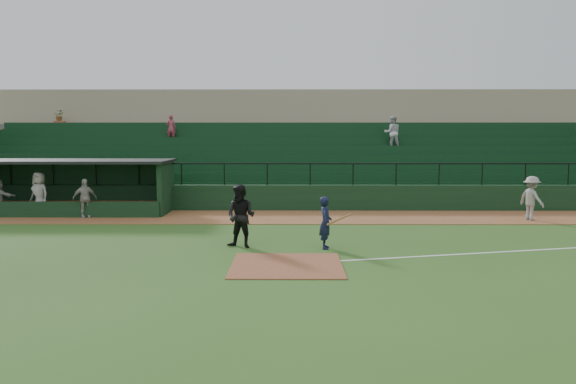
{
  "coord_description": "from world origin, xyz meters",
  "views": [
    {
      "loc": [
        0.13,
        -15.95,
        3.53
      ],
      "look_at": [
        0.0,
        5.0,
        1.4
      ],
      "focal_mm": 35.14,
      "sensor_mm": 36.0,
      "label": 1
    }
  ],
  "objects": [
    {
      "name": "home_plate_dirt",
      "position": [
        0.0,
        -1.0,
        0.01
      ],
      "size": [
        3.0,
        3.0,
        0.03
      ],
      "primitive_type": "cube",
      "color": "brown",
      "rests_on": "ground"
    },
    {
      "name": "stadium_structure",
      "position": [
        -0.0,
        16.46,
        2.3
      ],
      "size": [
        38.0,
        13.08,
        6.4
      ],
      "color": "black",
      "rests_on": "ground"
    },
    {
      "name": "foul_line",
      "position": [
        8.0,
        1.2,
        0.01
      ],
      "size": [
        17.49,
        4.44,
        0.01
      ],
      "primitive_type": "cube",
      "rotation": [
        0.0,
        0.0,
        0.24
      ],
      "color": "white",
      "rests_on": "ground"
    },
    {
      "name": "dugout",
      "position": [
        -9.75,
        9.56,
        1.33
      ],
      "size": [
        8.9,
        3.2,
        2.42
      ],
      "color": "black",
      "rests_on": "ground"
    },
    {
      "name": "dugout_player_b",
      "position": [
        -10.82,
        8.28,
        0.98
      ],
      "size": [
        1.1,
        0.94,
        1.9
      ],
      "primitive_type": "imported",
      "rotation": [
        0.0,
        0.0,
        -0.43
      ],
      "color": "#ABA6A0",
      "rests_on": "warning_track"
    },
    {
      "name": "umpire",
      "position": [
        -1.45,
        1.49,
        0.99
      ],
      "size": [
        1.17,
        1.05,
        1.98
      ],
      "primitive_type": "imported",
      "rotation": [
        0.0,
        0.0,
        -0.38
      ],
      "color": "black",
      "rests_on": "ground"
    },
    {
      "name": "warning_track",
      "position": [
        0.0,
        8.0,
        0.01
      ],
      "size": [
        40.0,
        4.0,
        0.03
      ],
      "primitive_type": "cube",
      "color": "brown",
      "rests_on": "ground"
    },
    {
      "name": "dugout_player_a",
      "position": [
        -8.63,
        7.68,
        0.86
      ],
      "size": [
        1.04,
        0.82,
        1.65
      ],
      "primitive_type": "imported",
      "rotation": [
        0.0,
        0.0,
        0.51
      ],
      "color": "#ABA6A0",
      "rests_on": "warning_track"
    },
    {
      "name": "batter_at_plate",
      "position": [
        1.19,
        1.33,
        0.82
      ],
      "size": [
        1.0,
        0.67,
        1.63
      ],
      "color": "black",
      "rests_on": "ground"
    },
    {
      "name": "runner",
      "position": [
        10.01,
        7.1,
        0.94
      ],
      "size": [
        1.09,
        1.34,
        1.81
      ],
      "primitive_type": "imported",
      "rotation": [
        0.0,
        0.0,
        1.99
      ],
      "color": "gray",
      "rests_on": "warning_track"
    },
    {
      "name": "ground",
      "position": [
        0.0,
        0.0,
        0.0
      ],
      "size": [
        90.0,
        90.0,
        0.0
      ],
      "primitive_type": "plane",
      "color": "#294E19",
      "rests_on": "ground"
    }
  ]
}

